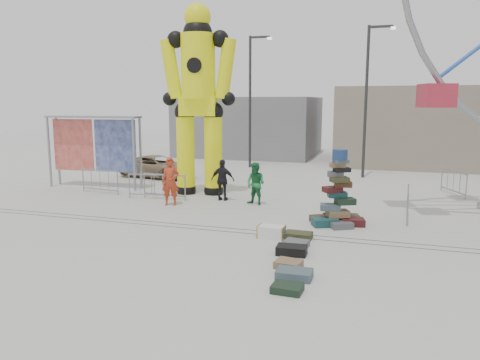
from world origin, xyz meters
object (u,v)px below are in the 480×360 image
(barricade_dummy_b, at_px, (152,186))
(pedestrian_black, at_px, (223,180))
(suitcase_tower, at_px, (337,204))
(barricade_dummy_c, at_px, (164,186))
(crash_test_dummy, at_px, (199,93))
(steamer_trunk, at_px, (271,232))
(barricade_dummy_a, at_px, (100,181))
(pedestrian_red, at_px, (170,181))
(lamp_post_right, at_px, (368,94))
(pedestrian_green, at_px, (256,184))
(parked_suv, at_px, (157,166))
(lamp_post_left, at_px, (252,95))
(barricade_wheel_front, at_px, (408,204))
(banner_scaffold, at_px, (93,134))
(barricade_wheel_back, at_px, (453,183))

(barricade_dummy_b, bearing_deg, pedestrian_black, 4.37)
(suitcase_tower, bearing_deg, barricade_dummy_c, 144.13)
(crash_test_dummy, bearing_deg, barricade_dummy_b, -142.76)
(crash_test_dummy, relative_size, steamer_trunk, 10.51)
(barricade_dummy_a, height_order, pedestrian_red, pedestrian_red)
(lamp_post_right, xyz_separation_m, pedestrian_green, (-3.85, -8.32, -3.63))
(parked_suv, bearing_deg, barricade_dummy_a, -174.99)
(pedestrian_green, height_order, pedestrian_black, pedestrian_black)
(steamer_trunk, bearing_deg, suitcase_tower, 54.50)
(lamp_post_left, height_order, barricade_dummy_a, lamp_post_left)
(barricade_wheel_front, height_order, parked_suv, parked_suv)
(barricade_dummy_b, xyz_separation_m, barricade_dummy_c, (0.53, 0.15, 0.00))
(lamp_post_left, height_order, pedestrian_red, lamp_post_left)
(crash_test_dummy, distance_m, barricade_dummy_b, 4.51)
(lamp_post_left, xyz_separation_m, pedestrian_red, (-0.07, -11.39, -3.52))
(barricade_dummy_a, bearing_deg, lamp_post_left, 75.40)
(banner_scaffold, xyz_separation_m, barricade_wheel_front, (14.13, -2.09, -2.02))
(lamp_post_left, distance_m, barricade_dummy_c, 11.15)
(lamp_post_right, distance_m, barricade_dummy_b, 12.59)
(crash_test_dummy, relative_size, pedestrian_black, 4.91)
(crash_test_dummy, xyz_separation_m, barricade_wheel_back, (10.82, 3.17, -3.91))
(crash_test_dummy, relative_size, barricade_dummy_b, 4.23)
(lamp_post_right, bearing_deg, barricade_dummy_a, -144.07)
(barricade_wheel_back, relative_size, parked_suv, 0.47)
(suitcase_tower, xyz_separation_m, pedestrian_black, (-4.97, 2.49, 0.15))
(suitcase_tower, relative_size, barricade_wheel_back, 1.27)
(steamer_trunk, bearing_deg, crash_test_dummy, 131.40)
(suitcase_tower, relative_size, barricade_wheel_front, 1.27)
(barricade_dummy_a, height_order, barricade_dummy_b, same)
(lamp_post_right, bearing_deg, barricade_dummy_c, -133.08)
(suitcase_tower, height_order, barricade_wheel_front, suitcase_tower)
(lamp_post_left, relative_size, steamer_trunk, 9.94)
(barricade_dummy_a, relative_size, barricade_wheel_back, 1.00)
(lamp_post_left, xyz_separation_m, barricade_dummy_c, (-0.85, -10.39, -3.93))
(barricade_dummy_b, height_order, barricade_wheel_back, same)
(crash_test_dummy, distance_m, pedestrian_green, 4.89)
(suitcase_tower, relative_size, barricade_dummy_a, 1.27)
(pedestrian_green, xyz_separation_m, pedestrian_black, (-1.54, 0.39, 0.01))
(barricade_dummy_c, distance_m, pedestrian_green, 4.01)
(lamp_post_right, xyz_separation_m, pedestrian_black, (-5.39, -7.92, -3.62))
(banner_scaffold, bearing_deg, crash_test_dummy, -2.45)
(pedestrian_black, bearing_deg, pedestrian_red, 38.37)
(barricade_wheel_back, bearing_deg, suitcase_tower, -56.37)
(crash_test_dummy, relative_size, barricade_dummy_a, 4.23)
(lamp_post_right, height_order, crash_test_dummy, crash_test_dummy)
(barricade_dummy_a, xyz_separation_m, barricade_wheel_front, (13.07, -0.88, 0.00))
(lamp_post_left, height_order, steamer_trunk, lamp_post_left)
(banner_scaffold, relative_size, barricade_dummy_c, 2.38)
(barricade_dummy_c, bearing_deg, barricade_wheel_back, 26.67)
(lamp_post_left, distance_m, pedestrian_green, 11.38)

